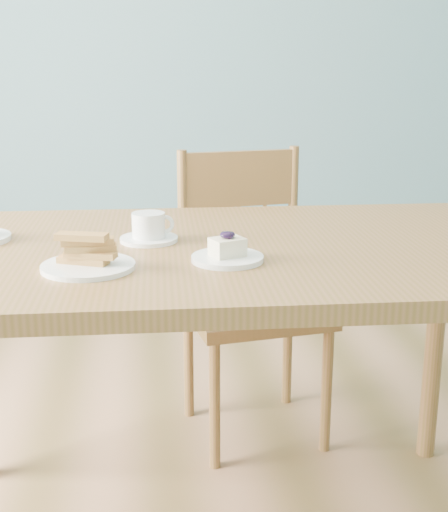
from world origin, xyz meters
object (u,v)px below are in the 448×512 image
object	(u,v)px
biscotti_plate	(88,258)
dining_table	(222,278)
dining_chair	(251,293)
coffee_cup	(149,229)
cheesecake_plate_near	(227,254)

from	to	relation	value
biscotti_plate	dining_table	bearing A→B (deg)	27.79
dining_chair	coffee_cup	size ratio (longest dim) A/B	6.84
dining_table	biscotti_plate	bearing A→B (deg)	-150.34
dining_table	coffee_cup	size ratio (longest dim) A/B	11.15
dining_chair	cheesecake_plate_near	distance (m)	0.85
dining_table	biscotti_plate	size ratio (longest dim) A/B	7.87
cheesecake_plate_near	coffee_cup	bearing A→B (deg)	130.05
coffee_cup	dining_chair	bearing A→B (deg)	52.56
cheesecake_plate_near	biscotti_plate	size ratio (longest dim) A/B	0.80
dining_table	coffee_cup	world-z (taller)	coffee_cup
cheesecake_plate_near	coffee_cup	size ratio (longest dim) A/B	1.13
dining_table	dining_chair	distance (m)	0.68
coffee_cup	biscotti_plate	size ratio (longest dim) A/B	0.71
dining_chair	cheesecake_plate_near	world-z (taller)	dining_chair
coffee_cup	biscotti_plate	xyz separation A→B (m)	(-0.14, -0.22, -0.01)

